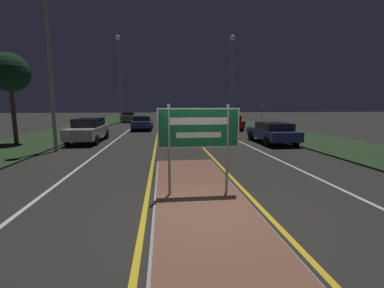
{
  "coord_description": "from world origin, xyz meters",
  "views": [
    {
      "loc": [
        -0.92,
        -5.49,
        2.42
      ],
      "look_at": [
        0.0,
        2.52,
        1.2
      ],
      "focal_mm": 24.0,
      "sensor_mm": 36.0,
      "label": 1
    }
  ],
  "objects_px": {
    "streetlight_left_near": "(46,16)",
    "streetlight_right_near": "(232,69)",
    "highway_sign": "(199,132)",
    "car_approaching_1": "(142,122)",
    "warning_sign": "(262,113)",
    "car_receding_1": "(229,122)",
    "car_receding_0": "(272,132)",
    "car_approaching_2": "(129,117)",
    "streetlight_left_far": "(119,64)",
    "car_approaching_0": "(88,130)"
  },
  "relations": [
    {
      "from": "streetlight_left_near",
      "to": "streetlight_right_near",
      "type": "relative_size",
      "value": 1.08
    },
    {
      "from": "highway_sign",
      "to": "streetlight_right_near",
      "type": "relative_size",
      "value": 0.25
    },
    {
      "from": "car_approaching_1",
      "to": "warning_sign",
      "type": "bearing_deg",
      "value": 6.4
    },
    {
      "from": "car_receding_1",
      "to": "warning_sign",
      "type": "xyz_separation_m",
      "value": [
        4.21,
        2.19,
        0.86
      ]
    },
    {
      "from": "car_receding_0",
      "to": "car_approaching_2",
      "type": "bearing_deg",
      "value": 117.82
    },
    {
      "from": "car_receding_0",
      "to": "warning_sign",
      "type": "height_order",
      "value": "warning_sign"
    },
    {
      "from": "streetlight_left_near",
      "to": "car_approaching_1",
      "type": "xyz_separation_m",
      "value": [
        3.66,
        11.6,
        -6.04
      ]
    },
    {
      "from": "streetlight_left_far",
      "to": "warning_sign",
      "type": "xyz_separation_m",
      "value": [
        16.38,
        -8.32,
        -6.1
      ]
    },
    {
      "from": "car_receding_1",
      "to": "car_approaching_2",
      "type": "bearing_deg",
      "value": 131.42
    },
    {
      "from": "car_approaching_0",
      "to": "warning_sign",
      "type": "xyz_separation_m",
      "value": [
        15.71,
        9.63,
        0.78
      ]
    },
    {
      "from": "streetlight_left_far",
      "to": "streetlight_right_near",
      "type": "relative_size",
      "value": 1.21
    },
    {
      "from": "car_receding_0",
      "to": "streetlight_left_far",
      "type": "bearing_deg",
      "value": 122.15
    },
    {
      "from": "streetlight_left_near",
      "to": "car_receding_1",
      "type": "xyz_separation_m",
      "value": [
        12.25,
        10.85,
        -6.02
      ]
    },
    {
      "from": "streetlight_left_near",
      "to": "streetlight_right_near",
      "type": "xyz_separation_m",
      "value": [
        12.77,
        12.26,
        -0.73
      ]
    },
    {
      "from": "car_approaching_2",
      "to": "streetlight_right_near",
      "type": "bearing_deg",
      "value": -44.05
    },
    {
      "from": "car_approaching_1",
      "to": "warning_sign",
      "type": "relative_size",
      "value": 1.84
    },
    {
      "from": "car_receding_0",
      "to": "warning_sign",
      "type": "distance_m",
      "value": 12.24
    },
    {
      "from": "highway_sign",
      "to": "warning_sign",
      "type": "relative_size",
      "value": 0.93
    },
    {
      "from": "car_approaching_0",
      "to": "car_approaching_1",
      "type": "relative_size",
      "value": 1.04
    },
    {
      "from": "streetlight_left_near",
      "to": "car_receding_0",
      "type": "relative_size",
      "value": 2.25
    },
    {
      "from": "streetlight_right_near",
      "to": "streetlight_left_far",
      "type": "bearing_deg",
      "value": 144.35
    },
    {
      "from": "streetlight_left_near",
      "to": "car_approaching_2",
      "type": "relative_size",
      "value": 2.29
    },
    {
      "from": "car_approaching_0",
      "to": "car_approaching_2",
      "type": "bearing_deg",
      "value": 89.97
    },
    {
      "from": "highway_sign",
      "to": "warning_sign",
      "type": "height_order",
      "value": "warning_sign"
    },
    {
      "from": "streetlight_left_near",
      "to": "car_approaching_2",
      "type": "bearing_deg",
      "value": 88.16
    },
    {
      "from": "car_receding_1",
      "to": "highway_sign",
      "type": "bearing_deg",
      "value": -107.16
    },
    {
      "from": "highway_sign",
      "to": "streetlight_right_near",
      "type": "height_order",
      "value": "streetlight_right_near"
    },
    {
      "from": "streetlight_left_near",
      "to": "car_approaching_2",
      "type": "distance_m",
      "value": 24.63
    },
    {
      "from": "highway_sign",
      "to": "car_receding_1",
      "type": "xyz_separation_m",
      "value": [
        5.7,
        18.48,
        -1.01
      ]
    },
    {
      "from": "car_receding_0",
      "to": "car_approaching_2",
      "type": "distance_m",
      "value": 25.34
    },
    {
      "from": "car_receding_1",
      "to": "car_receding_0",
      "type": "bearing_deg",
      "value": -87.93
    },
    {
      "from": "streetlight_right_near",
      "to": "car_approaching_0",
      "type": "relative_size",
      "value": 1.94
    },
    {
      "from": "car_approaching_1",
      "to": "car_receding_1",
      "type": "bearing_deg",
      "value": -4.99
    },
    {
      "from": "highway_sign",
      "to": "streetlight_left_near",
      "type": "relative_size",
      "value": 0.23
    },
    {
      "from": "streetlight_right_near",
      "to": "car_approaching_1",
      "type": "xyz_separation_m",
      "value": [
        -9.12,
        -0.65,
        -5.3
      ]
    },
    {
      "from": "streetlight_right_near",
      "to": "car_approaching_2",
      "type": "relative_size",
      "value": 2.12
    },
    {
      "from": "streetlight_left_near",
      "to": "warning_sign",
      "type": "bearing_deg",
      "value": 38.38
    },
    {
      "from": "car_approaching_1",
      "to": "car_approaching_2",
      "type": "height_order",
      "value": "car_approaching_2"
    },
    {
      "from": "streetlight_left_far",
      "to": "warning_sign",
      "type": "relative_size",
      "value": 4.49
    },
    {
      "from": "car_receding_1",
      "to": "warning_sign",
      "type": "relative_size",
      "value": 1.9
    },
    {
      "from": "streetlight_left_far",
      "to": "car_receding_0",
      "type": "height_order",
      "value": "streetlight_left_far"
    },
    {
      "from": "car_approaching_0",
      "to": "car_approaching_1",
      "type": "xyz_separation_m",
      "value": [
        2.9,
        8.19,
        -0.09
      ]
    },
    {
      "from": "highway_sign",
      "to": "car_receding_1",
      "type": "bearing_deg",
      "value": 72.84
    },
    {
      "from": "car_receding_1",
      "to": "car_approaching_2",
      "type": "relative_size",
      "value": 1.08
    },
    {
      "from": "car_approaching_0",
      "to": "warning_sign",
      "type": "height_order",
      "value": "warning_sign"
    },
    {
      "from": "streetlight_right_near",
      "to": "car_approaching_0",
      "type": "distance_m",
      "value": 15.81
    },
    {
      "from": "car_receding_0",
      "to": "car_approaching_1",
      "type": "distance_m",
      "value": 13.51
    },
    {
      "from": "car_receding_0",
      "to": "car_approaching_1",
      "type": "relative_size",
      "value": 0.97
    },
    {
      "from": "highway_sign",
      "to": "car_receding_0",
      "type": "xyz_separation_m",
      "value": [
        6.04,
        9.09,
        -1.03
      ]
    },
    {
      "from": "car_approaching_1",
      "to": "car_approaching_0",
      "type": "bearing_deg",
      "value": -109.51
    }
  ]
}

